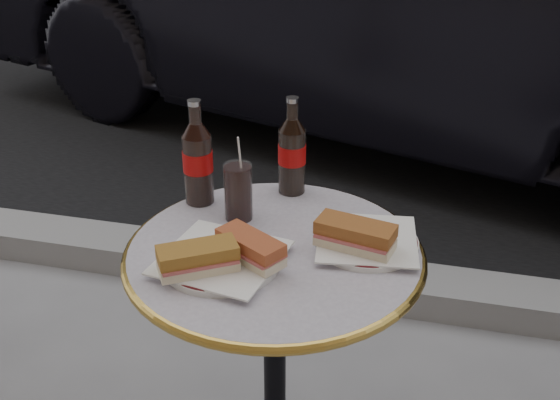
% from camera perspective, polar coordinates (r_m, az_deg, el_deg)
% --- Properties ---
extents(asphalt_road, '(40.00, 8.00, 0.00)m').
position_cam_1_polar(asphalt_road, '(6.37, 10.98, 14.06)').
color(asphalt_road, black).
rests_on(asphalt_road, ground).
extents(curb, '(40.00, 0.20, 0.12)m').
position_cam_1_polar(curb, '(2.56, 4.56, -6.50)').
color(curb, gray).
rests_on(curb, ground).
extents(bistro_table, '(0.62, 0.62, 0.73)m').
position_cam_1_polar(bistro_table, '(1.67, -0.42, -14.71)').
color(bistro_table, '#BAB2C4').
rests_on(bistro_table, ground).
extents(plate_left, '(0.30, 0.30, 0.01)m').
position_cam_1_polar(plate_left, '(1.40, -4.81, -4.95)').
color(plate_left, silver).
rests_on(plate_left, bistro_table).
extents(plate_right, '(0.22, 0.22, 0.01)m').
position_cam_1_polar(plate_right, '(1.46, 7.06, -3.43)').
color(plate_right, white).
rests_on(plate_right, bistro_table).
extents(sandwich_left_a, '(0.17, 0.14, 0.05)m').
position_cam_1_polar(sandwich_left_a, '(1.34, -6.68, -4.86)').
color(sandwich_left_a, '#986526').
rests_on(sandwich_left_a, plate_left).
extents(sandwich_left_b, '(0.16, 0.13, 0.05)m').
position_cam_1_polar(sandwich_left_b, '(1.37, -2.41, -4.02)').
color(sandwich_left_b, '#A74C2A').
rests_on(sandwich_left_b, plate_left).
extents(sandwich_right, '(0.17, 0.10, 0.05)m').
position_cam_1_polar(sandwich_right, '(1.42, 6.13, -2.98)').
color(sandwich_right, '#935325').
rests_on(sandwich_right, plate_right).
extents(cola_bottle_left, '(0.09, 0.09, 0.25)m').
position_cam_1_polar(cola_bottle_left, '(1.58, -6.74, 3.88)').
color(cola_bottle_left, black).
rests_on(cola_bottle_left, bistro_table).
extents(cola_bottle_right, '(0.07, 0.07, 0.24)m').
position_cam_1_polar(cola_bottle_right, '(1.62, 0.99, 4.44)').
color(cola_bottle_right, black).
rests_on(cola_bottle_right, bistro_table).
extents(cola_glass, '(0.07, 0.07, 0.13)m').
position_cam_1_polar(cola_glass, '(1.52, -3.42, 0.66)').
color(cola_glass, black).
rests_on(cola_glass, bistro_table).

